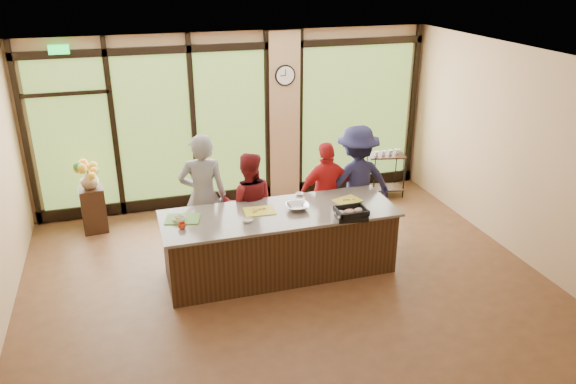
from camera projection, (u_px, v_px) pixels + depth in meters
floor at (286, 282)px, 7.69m from camera, size 7.00×7.00×0.00m
ceiling at (286, 60)px, 6.53m from camera, size 7.00×7.00×0.00m
back_wall at (236, 120)px, 9.76m from camera, size 7.00×0.00×7.00m
right_wall at (519, 154)px, 8.05m from camera, size 0.00×6.00×6.00m
window_wall at (246, 126)px, 9.80m from camera, size 6.90×0.12×3.00m
island_base at (280, 244)px, 7.78m from camera, size 3.10×1.00×0.88m
countertop at (280, 213)px, 7.61m from camera, size 3.20×1.10×0.04m
wall_clock at (285, 75)px, 9.58m from camera, size 0.36×0.04×0.36m
cook_left at (203, 196)px, 8.05m from camera, size 0.73×0.52×1.87m
cook_midleft at (249, 204)px, 8.18m from camera, size 0.88×0.75×1.57m
cook_midright at (326, 193)px, 8.50m from camera, size 0.97×0.47×1.61m
cook_right at (356, 182)px, 8.65m from camera, size 1.17×0.69×1.80m
roasting_pan at (351, 216)px, 7.41m from camera, size 0.44×0.36×0.07m
mixing_bowl at (298, 207)px, 7.66m from camera, size 0.34×0.34×0.08m
cutting_board_left at (183, 219)px, 7.39m from camera, size 0.51×0.43×0.01m
cutting_board_center at (259, 211)px, 7.62m from camera, size 0.43×0.33×0.01m
cutting_board_right at (347, 200)px, 7.95m from camera, size 0.44×0.38×0.01m
prep_bowl_near at (179, 220)px, 7.32m from camera, size 0.21×0.21×0.05m
prep_bowl_mid at (248, 220)px, 7.31m from camera, size 0.18×0.18×0.04m
prep_bowl_far at (299, 194)px, 8.15m from camera, size 0.14×0.14×0.03m
red_ramekin at (182, 226)px, 7.12m from camera, size 0.11×0.11×0.08m
flower_stand at (94, 209)px, 9.01m from camera, size 0.41×0.41×0.74m
flower_vase at (89, 179)px, 8.81m from camera, size 0.34×0.34×0.30m
bar_cart at (386, 169)px, 10.26m from camera, size 0.72×0.51×0.90m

